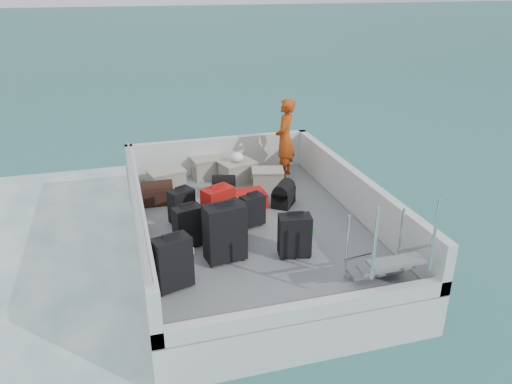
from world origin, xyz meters
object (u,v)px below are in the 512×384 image
at_px(crate_0, 167,181).
at_px(crate_2, 237,172).
at_px(suitcase_5, 218,208).
at_px(suitcase_1, 188,227).
at_px(suitcase_7, 253,211).
at_px(suitcase_0, 173,263).
at_px(suitcase_6, 295,236).
at_px(suitcase_8, 246,199).
at_px(suitcase_2, 182,206).
at_px(suitcase_4, 230,223).
at_px(suitcase_3, 225,233).
at_px(passenger, 285,139).
at_px(crate_1, 209,168).
at_px(crate_3, 268,179).

relative_size(crate_0, crate_2, 1.01).
relative_size(suitcase_5, crate_0, 1.07).
distance_m(suitcase_1, suitcase_7, 1.11).
bearing_deg(suitcase_0, suitcase_6, -6.71).
bearing_deg(suitcase_5, crate_0, 84.47).
height_order(suitcase_7, suitcase_8, suitcase_7).
distance_m(suitcase_2, crate_0, 1.38).
bearing_deg(suitcase_0, suitcase_4, 27.07).
distance_m(suitcase_3, passenger, 3.29).
xyz_separation_m(suitcase_2, suitcase_7, (1.04, -0.42, -0.02)).
relative_size(suitcase_2, crate_1, 0.91).
xyz_separation_m(suitcase_6, crate_0, (-1.42, 2.83, -0.12)).
xyz_separation_m(suitcase_5, crate_3, (1.20, 1.30, -0.16)).
relative_size(suitcase_1, suitcase_4, 0.98).
relative_size(suitcase_4, suitcase_5, 0.97).
relative_size(suitcase_0, crate_2, 1.17).
xyz_separation_m(suitcase_8, crate_3, (0.60, 0.69, 0.03)).
xyz_separation_m(crate_0, crate_1, (0.86, 0.45, 0.00)).
xyz_separation_m(suitcase_5, suitcase_8, (0.60, 0.60, -0.20)).
bearing_deg(crate_1, crate_0, -152.68).
height_order(suitcase_6, crate_3, suitcase_6).
height_order(crate_3, passenger, passenger).
xyz_separation_m(suitcase_3, crate_3, (1.32, 2.29, -0.25)).
bearing_deg(suitcase_5, passenger, 20.93).
xyz_separation_m(suitcase_1, crate_1, (0.80, 2.60, -0.12)).
bearing_deg(suitcase_8, crate_3, -44.16).
bearing_deg(suitcase_6, crate_1, 109.25).
bearing_deg(suitcase_6, suitcase_0, -159.63).
relative_size(crate_2, crate_3, 1.11).
distance_m(suitcase_4, crate_1, 2.69).
bearing_deg(suitcase_6, suitcase_8, 106.94).
height_order(suitcase_3, suitcase_8, suitcase_3).
bearing_deg(crate_3, suitcase_0, -126.84).
xyz_separation_m(suitcase_2, suitcase_6, (1.35, -1.45, 0.03)).
bearing_deg(suitcase_5, suitcase_6, -79.58).
height_order(suitcase_3, passenger, passenger).
height_order(suitcase_1, suitcase_7, suitcase_1).
distance_m(suitcase_0, crate_3, 3.47).
distance_m(suitcase_0, suitcase_8, 2.56).
distance_m(suitcase_7, crate_2, 1.89).
distance_m(suitcase_0, suitcase_1, 1.06).
height_order(suitcase_2, suitcase_4, suitcase_4).
xyz_separation_m(crate_2, crate_3, (0.45, -0.46, -0.02)).
bearing_deg(crate_1, suitcase_7, -83.57).
distance_m(suitcase_2, crate_2, 1.93).
bearing_deg(suitcase_2, crate_2, 22.51).
distance_m(suitcase_2, suitcase_3, 1.36).
xyz_separation_m(suitcase_0, suitcase_5, (0.88, 1.48, -0.02)).
relative_size(suitcase_3, passenger, 0.53).
bearing_deg(suitcase_0, crate_2, 45.78).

